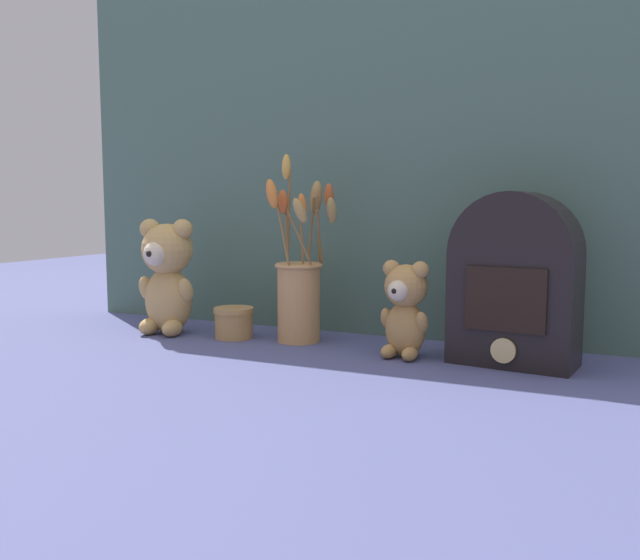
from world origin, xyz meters
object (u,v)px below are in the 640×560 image
teddy_bear_large (167,274)px  decorative_tin_tall (234,322)px  flower_vase (299,287)px  teddy_bear_medium (404,307)px  vintage_radio (515,280)px

teddy_bear_large → decorative_tin_tall: (0.15, 0.02, -0.09)m
flower_vase → decorative_tin_tall: 0.15m
teddy_bear_medium → flower_vase: (-0.22, 0.05, 0.02)m
teddy_bear_medium → flower_vase: bearing=168.1°
flower_vase → vintage_radio: size_ratio=1.26×
teddy_bear_medium → flower_vase: flower_vase is taller
flower_vase → vintage_radio: bearing=-2.7°
teddy_bear_medium → vintage_radio: 0.18m
flower_vase → vintage_radio: (0.40, -0.02, 0.03)m
vintage_radio → flower_vase: bearing=177.3°
teddy_bear_large → vintage_radio: size_ratio=0.82×
flower_vase → teddy_bear_medium: bearing=-11.9°
teddy_bear_large → decorative_tin_tall: teddy_bear_large is taller
teddy_bear_large → vintage_radio: (0.67, 0.02, 0.02)m
vintage_radio → decorative_tin_tall: vintage_radio is taller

